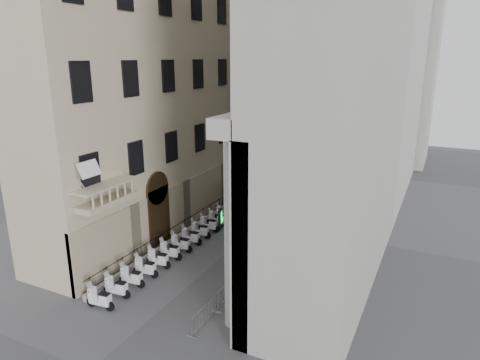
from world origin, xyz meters
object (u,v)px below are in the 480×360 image
object	(u,v)px
street_lamp	(235,156)
info_kiosk	(220,219)
scooter_0	(101,309)
security_tent	(255,175)
pedestrian_a	(293,200)
pedestrian_b	(311,179)

from	to	relation	value
street_lamp	info_kiosk	world-z (taller)	street_lamp
info_kiosk	scooter_0	bearing A→B (deg)	-112.96
street_lamp	info_kiosk	distance (m)	6.28
security_tent	pedestrian_a	world-z (taller)	security_tent
scooter_0	pedestrian_a	size ratio (longest dim) A/B	0.87
street_lamp	info_kiosk	bearing A→B (deg)	-53.67
pedestrian_b	info_kiosk	bearing A→B (deg)	93.56
street_lamp	pedestrian_a	distance (m)	6.59
info_kiosk	security_tent	bearing A→B (deg)	64.42
scooter_0	street_lamp	world-z (taller)	street_lamp
scooter_0	security_tent	xyz separation A→B (m)	(0.96, 18.54, 3.08)
info_kiosk	pedestrian_b	size ratio (longest dim) A/B	0.86
scooter_0	security_tent	bearing A→B (deg)	-8.62
scooter_0	pedestrian_b	xyz separation A→B (m)	(3.83, 26.83, 0.93)
security_tent	pedestrian_a	size ratio (longest dim) A/B	2.63
street_lamp	pedestrian_a	size ratio (longest dim) A/B	4.80
pedestrian_a	pedestrian_b	bearing A→B (deg)	-65.76
scooter_0	street_lamp	distance (m)	18.20
scooter_0	pedestrian_a	xyz separation A→B (m)	(4.18, 19.85, 0.86)
pedestrian_a	street_lamp	bearing A→B (deg)	48.11
scooter_0	street_lamp	xyz separation A→B (m)	(-0.45, 17.52, 4.93)
scooter_0	pedestrian_b	world-z (taller)	pedestrian_b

